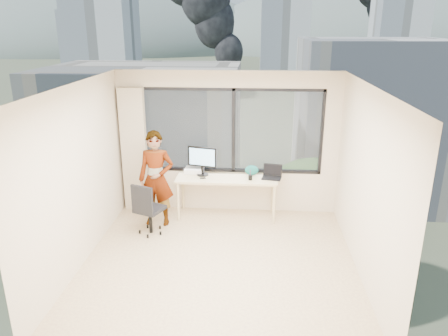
# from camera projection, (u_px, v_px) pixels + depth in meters

# --- Properties ---
(floor) EXTENTS (4.00, 4.00, 0.01)m
(floor) POSITION_uv_depth(u_px,v_px,m) (219.00, 263.00, 6.30)
(floor) COLOR beige
(floor) RESTS_ON ground
(ceiling) EXTENTS (4.00, 4.00, 0.01)m
(ceiling) POSITION_uv_depth(u_px,v_px,m) (218.00, 86.00, 5.47)
(ceiling) COLOR white
(ceiling) RESTS_ON ground
(wall_front) EXTENTS (4.00, 0.01, 2.60)m
(wall_front) POSITION_uv_depth(u_px,v_px,m) (200.00, 255.00, 4.00)
(wall_front) COLOR beige
(wall_front) RESTS_ON ground
(wall_left) EXTENTS (0.01, 4.00, 2.60)m
(wall_left) POSITION_uv_depth(u_px,v_px,m) (78.00, 177.00, 6.03)
(wall_left) COLOR beige
(wall_left) RESTS_ON ground
(wall_right) EXTENTS (0.01, 4.00, 2.60)m
(wall_right) POSITION_uv_depth(u_px,v_px,m) (366.00, 185.00, 5.75)
(wall_right) COLOR beige
(wall_right) RESTS_ON ground
(window_wall) EXTENTS (3.30, 0.16, 1.55)m
(window_wall) POSITION_uv_depth(u_px,v_px,m) (231.00, 131.00, 7.70)
(window_wall) COLOR black
(window_wall) RESTS_ON ground
(curtain) EXTENTS (0.45, 0.14, 2.30)m
(curtain) POSITION_uv_depth(u_px,v_px,m) (134.00, 150.00, 7.83)
(curtain) COLOR beige
(curtain) RESTS_ON floor
(desk) EXTENTS (1.80, 0.60, 0.75)m
(desk) POSITION_uv_depth(u_px,v_px,m) (227.00, 197.00, 7.75)
(desk) COLOR beige
(desk) RESTS_ON floor
(chair) EXTENTS (0.61, 0.61, 0.93)m
(chair) POSITION_uv_depth(u_px,v_px,m) (150.00, 207.00, 7.08)
(chair) COLOR black
(chair) RESTS_ON floor
(person) EXTENTS (0.61, 0.40, 1.67)m
(person) POSITION_uv_depth(u_px,v_px,m) (156.00, 179.00, 7.31)
(person) COLOR #2D2D33
(person) RESTS_ON floor
(monitor) EXTENTS (0.55, 0.24, 0.54)m
(monitor) POSITION_uv_depth(u_px,v_px,m) (202.00, 161.00, 7.66)
(monitor) COLOR black
(monitor) RESTS_ON desk
(game_console) EXTENTS (0.35, 0.29, 0.08)m
(game_console) POSITION_uv_depth(u_px,v_px,m) (194.00, 170.00, 7.88)
(game_console) COLOR white
(game_console) RESTS_ON desk
(laptop) EXTENTS (0.39, 0.41, 0.22)m
(laptop) POSITION_uv_depth(u_px,v_px,m) (272.00, 173.00, 7.54)
(laptop) COLOR black
(laptop) RESTS_ON desk
(cellphone) EXTENTS (0.11, 0.07, 0.01)m
(cellphone) POSITION_uv_depth(u_px,v_px,m) (203.00, 178.00, 7.58)
(cellphone) COLOR black
(cellphone) RESTS_ON desk
(pen_cup) EXTENTS (0.09, 0.09, 0.09)m
(pen_cup) POSITION_uv_depth(u_px,v_px,m) (250.00, 177.00, 7.49)
(pen_cup) COLOR black
(pen_cup) RESTS_ON desk
(handbag) EXTENTS (0.24, 0.13, 0.19)m
(handbag) POSITION_uv_depth(u_px,v_px,m) (252.00, 170.00, 7.72)
(handbag) COLOR #0C4C4C
(handbag) RESTS_ON desk
(exterior_ground) EXTENTS (400.00, 400.00, 0.04)m
(exterior_ground) POSITION_uv_depth(u_px,v_px,m) (254.00, 87.00, 124.14)
(exterior_ground) COLOR #515B3D
(exterior_ground) RESTS_ON ground
(near_bldg_a) EXTENTS (16.00, 12.00, 14.00)m
(near_bldg_a) POSITION_uv_depth(u_px,v_px,m) (147.00, 148.00, 37.52)
(near_bldg_a) COLOR beige
(near_bldg_a) RESTS_ON exterior_ground
(near_bldg_b) EXTENTS (14.00, 13.00, 16.00)m
(near_bldg_b) POSITION_uv_depth(u_px,v_px,m) (369.00, 121.00, 43.28)
(near_bldg_b) COLOR silver
(near_bldg_b) RESTS_ON exterior_ground
(far_tower_a) EXTENTS (14.00, 14.00, 28.00)m
(far_tower_a) POSITION_uv_depth(u_px,v_px,m) (103.00, 39.00, 98.49)
(far_tower_a) COLOR silver
(far_tower_a) RESTS_ON exterior_ground
(far_tower_b) EXTENTS (13.00, 13.00, 30.00)m
(far_tower_b) POSITION_uv_depth(u_px,v_px,m) (284.00, 33.00, 118.76)
(far_tower_b) COLOR silver
(far_tower_b) RESTS_ON exterior_ground
(far_tower_c) EXTENTS (15.00, 15.00, 26.00)m
(far_tower_c) POSITION_uv_depth(u_px,v_px,m) (397.00, 38.00, 135.69)
(far_tower_c) COLOR silver
(far_tower_c) RESTS_ON exterior_ground
(far_tower_d) EXTENTS (16.00, 14.00, 22.00)m
(far_tower_d) POSITION_uv_depth(u_px,v_px,m) (89.00, 42.00, 153.15)
(far_tower_d) COLOR silver
(far_tower_d) RESTS_ON exterior_ground
(hill_a) EXTENTS (288.00, 216.00, 90.00)m
(hill_a) POSITION_uv_depth(u_px,v_px,m) (97.00, 48.00, 321.46)
(hill_a) COLOR slate
(hill_a) RESTS_ON exterior_ground
(hill_b) EXTENTS (300.00, 220.00, 96.00)m
(hill_b) POSITION_uv_depth(u_px,v_px,m) (396.00, 49.00, 306.01)
(hill_b) COLOR slate
(hill_b) RESTS_ON exterior_ground
(tree_a) EXTENTS (7.00, 7.00, 8.00)m
(tree_a) POSITION_uv_depth(u_px,v_px,m) (29.00, 215.00, 31.42)
(tree_a) COLOR #264F1A
(tree_a) RESTS_ON exterior_ground
(tree_b) EXTENTS (7.60, 7.60, 9.00)m
(tree_b) POSITION_uv_depth(u_px,v_px,m) (310.00, 245.00, 26.07)
(tree_b) COLOR #264F1A
(tree_b) RESTS_ON exterior_ground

